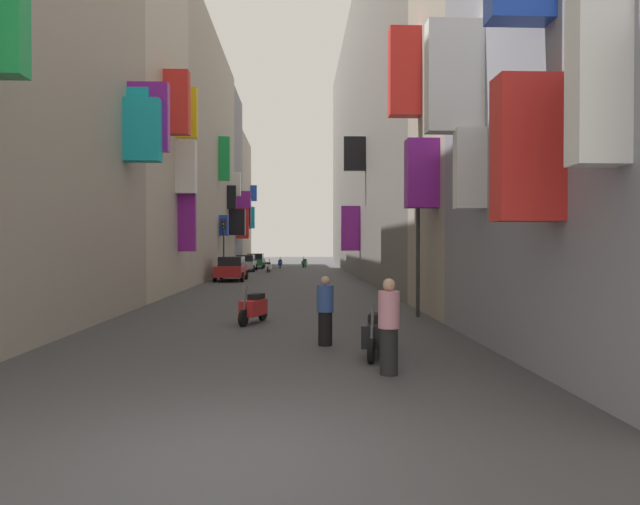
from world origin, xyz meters
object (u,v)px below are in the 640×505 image
pedestrian_near_left (389,327)px  scooter_black (376,334)px  scooter_green (304,263)px  parked_car_green (256,260)px  scooter_red (254,308)px  parked_car_silver (246,263)px  traffic_light_far_corner (418,222)px  scooter_blue (280,263)px  scooter_white (269,267)px  traffic_light_near_corner (224,237)px  pedestrian_crossing (325,311)px  parked_car_red (231,268)px

pedestrian_near_left → scooter_black: bearing=89.9°
scooter_green → parked_car_green: bearing=-161.9°
scooter_red → scooter_green: same height
parked_car_silver → scooter_green: 9.57m
scooter_black → traffic_light_far_corner: (2.20, 5.96, 2.56)m
scooter_blue → traffic_light_far_corner: traffic_light_far_corner is taller
scooter_white → traffic_light_far_corner: bearing=-77.6°
traffic_light_far_corner → parked_car_green: bearing=102.3°
parked_car_green → scooter_red: 38.61m
traffic_light_near_corner → traffic_light_far_corner: 23.90m
scooter_red → scooter_green: 40.14m
pedestrian_near_left → parked_car_silver: bearing=99.3°
pedestrian_crossing → scooter_white: bearing=95.4°
parked_car_green → traffic_light_near_corner: (-1.07, -15.21, 2.09)m
scooter_white → pedestrian_near_left: pedestrian_near_left is taller
scooter_white → pedestrian_near_left: bearing=-83.5°
scooter_white → pedestrian_crossing: size_ratio=1.26×
parked_car_red → parked_car_silver: bearing=91.5°
pedestrian_crossing → traffic_light_far_corner: traffic_light_far_corner is taller
scooter_green → pedestrian_near_left: size_ratio=1.14×
parked_car_red → pedestrian_crossing: bearing=-77.7°
scooter_black → pedestrian_crossing: pedestrian_crossing is taller
parked_car_green → scooter_red: bearing=-85.5°
scooter_black → traffic_light_far_corner: bearing=69.8°
scooter_black → pedestrian_near_left: size_ratio=1.09×
scooter_blue → scooter_green: (2.47, 1.30, 0.00)m
pedestrian_crossing → parked_car_green: bearing=96.7°
scooter_blue → traffic_light_near_corner: traffic_light_near_corner is taller
scooter_red → scooter_black: (2.90, -4.74, 0.00)m
scooter_blue → scooter_red: 38.79m
scooter_blue → parked_car_silver: bearing=-113.0°
scooter_black → pedestrian_crossing: size_ratio=1.17×
scooter_green → traffic_light_far_corner: (3.20, -38.87, 2.56)m
parked_car_green → scooter_black: 43.63m
scooter_black → traffic_light_far_corner: size_ratio=0.41×
scooter_blue → pedestrian_crossing: pedestrian_crossing is taller
scooter_black → parked_car_red: bearing=103.9°
scooter_green → scooter_black: bearing=-88.7°
scooter_black → pedestrian_near_left: 1.64m
scooter_green → scooter_blue: bearing=-152.2°
scooter_red → pedestrian_near_left: (2.90, -6.33, 0.38)m
pedestrian_near_left → traffic_light_near_corner: traffic_light_near_corner is taller
scooter_green → pedestrian_near_left: pedestrian_near_left is taller
scooter_green → traffic_light_near_corner: traffic_light_near_corner is taller
pedestrian_crossing → traffic_light_far_corner: size_ratio=0.35×
parked_car_green → traffic_light_far_corner: traffic_light_far_corner is taller
scooter_red → pedestrian_crossing: pedestrian_crossing is taller
scooter_green → pedestrian_crossing: pedestrian_crossing is taller
scooter_white → scooter_blue: bearing=85.5°
pedestrian_near_left → traffic_light_far_corner: (2.20, 7.55, 2.18)m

